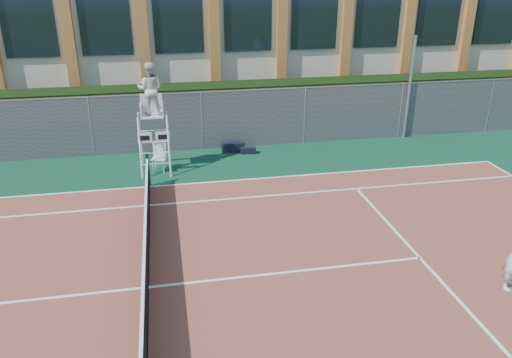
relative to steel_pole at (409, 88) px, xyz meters
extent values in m
plane|color=#233814|center=(-10.22, -8.70, -2.03)|extent=(120.00, 120.00, 0.00)
cube|color=#0C3725|center=(-10.22, -7.70, -2.03)|extent=(36.00, 20.00, 0.01)
cube|color=brown|center=(-10.22, -8.70, -2.01)|extent=(23.77, 10.97, 0.02)
cylinder|color=black|center=(-10.22, -3.10, -1.48)|extent=(0.10, 0.10, 1.10)
cube|color=black|center=(-10.22, -8.70, -1.57)|extent=(0.03, 11.00, 0.86)
cube|color=white|center=(-10.22, -8.70, -1.12)|extent=(0.06, 11.20, 0.07)
cube|color=black|center=(-10.22, 1.30, -0.93)|extent=(40.00, 1.40, 2.20)
cube|color=beige|center=(-10.22, 9.30, 1.97)|extent=(44.00, 10.00, 8.00)
cylinder|color=#9EA0A5|center=(0.00, 0.00, 0.00)|extent=(0.12, 0.12, 4.06)
cylinder|color=white|center=(-10.45, -2.22, -1.07)|extent=(0.06, 0.56, 2.02)
cylinder|color=white|center=(-9.52, -2.22, -1.07)|extent=(0.06, 0.56, 2.02)
cylinder|color=white|center=(-10.45, -1.18, -1.07)|extent=(0.06, 0.56, 2.02)
cylinder|color=white|center=(-9.52, -1.18, -1.07)|extent=(0.06, 0.56, 2.02)
cube|color=white|center=(-9.98, -1.70, -0.11)|extent=(0.72, 0.62, 0.06)
cube|color=white|center=(-9.98, -1.41, 0.25)|extent=(0.72, 0.05, 0.62)
cube|color=white|center=(-10.27, -2.11, -0.73)|extent=(0.45, 0.03, 0.35)
cube|color=white|center=(-9.69, -2.11, -0.73)|extent=(0.45, 0.03, 0.35)
imported|color=silver|center=(-9.98, -1.65, 0.77)|extent=(0.93, 0.78, 1.70)
cube|color=silver|center=(-9.87, -1.89, -1.56)|extent=(0.53, 0.53, 0.04)
cube|color=silver|center=(-9.83, -1.69, -1.30)|extent=(0.44, 0.13, 0.48)
cylinder|color=silver|center=(-10.09, -2.03, -1.80)|extent=(0.03, 0.03, 0.44)
cylinder|color=silver|center=(-9.74, -2.10, -1.80)|extent=(0.03, 0.03, 0.44)
cylinder|color=silver|center=(-10.01, -1.68, -1.80)|extent=(0.03, 0.03, 0.44)
cylinder|color=silver|center=(-9.66, -1.75, -1.80)|extent=(0.03, 0.03, 0.44)
cube|color=black|center=(-7.13, -0.43, -1.84)|extent=(0.85, 0.35, 0.36)
cube|color=black|center=(-6.59, -0.72, -1.91)|extent=(0.58, 0.30, 0.23)
camera|label=1|loc=(-9.59, -18.02, 4.43)|focal=35.00mm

